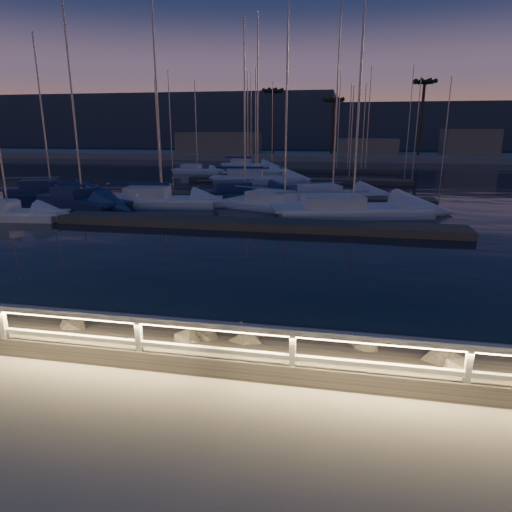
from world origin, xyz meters
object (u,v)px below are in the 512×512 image
Objects in this scene: sailboat_a at (49,189)px; sailboat_i at (196,170)px; sailboat_b at (6,213)px; sailboat_h at (348,209)px; sailboat_e at (159,199)px; sailboat_j at (242,191)px; sailboat_c at (330,194)px; sailboat_k at (255,178)px; sailboat_g at (282,204)px; sailboat_n at (254,170)px; guard_rail at (88,325)px; sailboat_m at (247,165)px; sailboat_f at (81,199)px.

sailboat_a is 1.17× the size of sailboat_i.
sailboat_h is at bearing 7.34° from sailboat_b.
sailboat_j is (4.60, 5.37, -0.04)m from sailboat_e.
sailboat_c reaches higher than sailboat_b.
sailboat_b is 23.70m from sailboat_k.
sailboat_c is at bearing -26.79° from sailboat_j.
sailboat_g is at bearing -79.19° from sailboat_k.
sailboat_c is at bearing -55.96° from sailboat_n.
sailboat_n is at bearing 34.04° from sailboat_a.
sailboat_e is at bearing 109.38° from guard_rail.
guard_rail is at bearing -71.66° from sailboat_i.
sailboat_e is 12.76m from sailboat_h.
sailboat_i is at bearing 95.90° from sailboat_e.
sailboat_e is 1.11× the size of sailboat_m.
sailboat_b is at bearing -123.50° from sailboat_k.
sailboat_n is (-10.93, 25.26, -0.06)m from sailboat_h.
sailboat_a is 0.89× the size of sailboat_f.
sailboat_f reaches higher than sailboat_c.
sailboat_n is at bearing 79.36° from sailboat_e.
guard_rail is 3.59× the size of sailboat_m.
sailboat_i is 0.67× the size of sailboat_k.
sailboat_c reaches higher than sailboat_n.
sailboat_n reaches higher than guard_rail.
sailboat_f is at bearing -98.59° from sailboat_n.
sailboat_e is at bearing -179.76° from sailboat_c.
sailboat_k is (-3.94, 36.67, -0.91)m from guard_rail.
sailboat_c is 21.23m from sailboat_n.
sailboat_a is 7.44m from sailboat_f.
sailboat_n is at bearing 99.01° from sailboat_f.
sailboat_c is at bearing 44.70° from sailboat_f.
guard_rail is 3.78× the size of sailboat_n.
sailboat_i is 0.80× the size of sailboat_j.
sailboat_c is 0.82× the size of sailboat_h.
sailboat_g is at bearing -74.28° from sailboat_m.
sailboat_j is (-8.09, 6.63, -0.03)m from sailboat_h.
sailboat_b is 9.31m from sailboat_e.
sailboat_m is (4.40, 33.20, -0.01)m from sailboat_f.
guard_rail is 3.27× the size of sailboat_c.
sailboat_n reaches higher than sailboat_b.
sailboat_c is 6.45m from sailboat_h.
sailboat_f is (-16.66, -6.00, 0.03)m from sailboat_c.
guard_rail is 3.24× the size of sailboat_e.
sailboat_k is (9.01, 15.96, 0.01)m from sailboat_f.
sailboat_g is (13.80, 0.87, -0.02)m from sailboat_f.
sailboat_f reaches higher than sailboat_n.
sailboat_h reaches higher than sailboat_j.
sailboat_f reaches higher than sailboat_m.
sailboat_c is 0.99× the size of sailboat_f.
sailboat_e is 1.31× the size of sailboat_i.
sailboat_c is 12.55m from sailboat_k.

